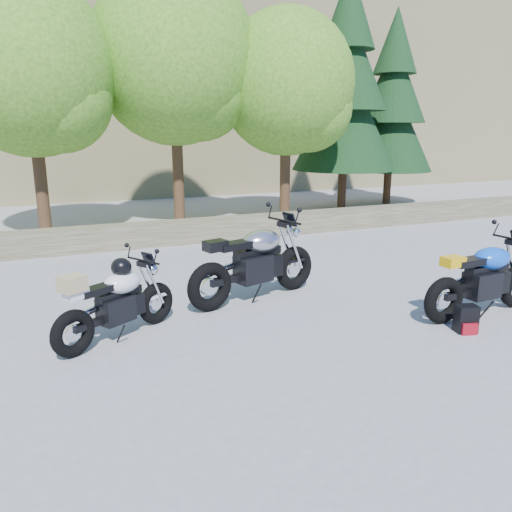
# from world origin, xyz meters

# --- Properties ---
(ground) EXTENTS (90.00, 90.00, 0.00)m
(ground) POSITION_xyz_m (0.00, 0.00, 0.00)
(ground) COLOR gray
(ground) RESTS_ON ground
(stone_wall) EXTENTS (22.00, 0.55, 0.50)m
(stone_wall) POSITION_xyz_m (0.00, 5.50, 0.25)
(stone_wall) COLOR #4C4632
(stone_wall) RESTS_ON ground
(hillside) EXTENTS (80.00, 30.00, 15.00)m
(hillside) POSITION_xyz_m (3.00, 28.00, 7.50)
(hillside) COLOR olive
(hillside) RESTS_ON ground
(tree_decid_left) EXTENTS (3.67, 3.67, 5.62)m
(tree_decid_left) POSITION_xyz_m (-2.39, 7.14, 3.63)
(tree_decid_left) COLOR #382314
(tree_decid_left) RESTS_ON ground
(tree_decid_mid) EXTENTS (4.08, 4.08, 6.24)m
(tree_decid_mid) POSITION_xyz_m (0.91, 7.54, 4.04)
(tree_decid_mid) COLOR #382314
(tree_decid_mid) RESTS_ON ground
(tree_decid_right) EXTENTS (3.54, 3.54, 5.41)m
(tree_decid_right) POSITION_xyz_m (3.71, 6.94, 3.50)
(tree_decid_right) COLOR #382314
(tree_decid_right) RESTS_ON ground
(conifer_near) EXTENTS (3.17, 3.17, 7.06)m
(conifer_near) POSITION_xyz_m (6.20, 8.20, 3.68)
(conifer_near) COLOR #382314
(conifer_near) RESTS_ON ground
(conifer_far) EXTENTS (2.82, 2.82, 6.27)m
(conifer_far) POSITION_xyz_m (8.40, 8.80, 3.27)
(conifer_far) COLOR #382314
(conifer_far) RESTS_ON ground
(silver_bike) EXTENTS (2.25, 0.89, 1.15)m
(silver_bike) POSITION_xyz_m (0.32, 1.31, 0.56)
(silver_bike) COLOR black
(silver_bike) RESTS_ON ground
(white_bike) EXTENTS (1.60, 1.03, 0.99)m
(white_bike) POSITION_xyz_m (-1.78, 0.61, 0.49)
(white_bike) COLOR black
(white_bike) RESTS_ON ground
(blue_bike) EXTENTS (2.05, 0.65, 1.03)m
(blue_bike) POSITION_xyz_m (2.92, -0.49, 0.50)
(blue_bike) COLOR black
(blue_bike) RESTS_ON ground
(backpack) EXTENTS (0.30, 0.27, 0.35)m
(backpack) POSITION_xyz_m (2.26, -0.88, 0.17)
(backpack) COLOR black
(backpack) RESTS_ON ground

